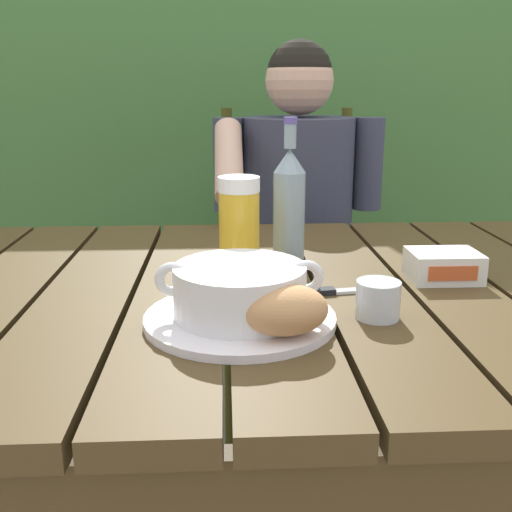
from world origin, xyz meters
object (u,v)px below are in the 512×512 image
(serving_plate, at_px, (240,318))
(beer_glass, at_px, (239,227))
(table_knife, at_px, (333,291))
(chair_near_diner, at_px, (290,265))
(bread_roll, at_px, (288,310))
(person_eating, at_px, (298,215))
(soup_bowl, at_px, (240,289))
(beer_bottle, at_px, (289,205))
(butter_tub, at_px, (443,266))
(water_glass_small, at_px, (378,300))

(serving_plate, height_order, beer_glass, beer_glass)
(table_knife, bearing_deg, chair_near_diner, 87.75)
(serving_plate, height_order, bread_roll, bread_roll)
(beer_glass, bearing_deg, person_eating, 74.33)
(soup_bowl, bearing_deg, person_eating, 77.76)
(bread_roll, bearing_deg, table_knife, 63.43)
(chair_near_diner, distance_m, table_knife, 0.99)
(beer_glass, relative_size, beer_bottle, 0.65)
(person_eating, distance_m, butter_tub, 0.72)
(beer_bottle, distance_m, butter_tub, 0.30)
(serving_plate, distance_m, beer_bottle, 0.32)
(bread_roll, height_order, beer_bottle, beer_bottle)
(beer_glass, distance_m, beer_bottle, 0.12)
(chair_near_diner, distance_m, beer_bottle, 0.87)
(beer_bottle, xyz_separation_m, water_glass_small, (0.10, -0.28, -0.09))
(serving_plate, bearing_deg, soup_bowl, 104.04)
(person_eating, xyz_separation_m, serving_plate, (-0.19, -0.87, 0.04))
(chair_near_diner, xyz_separation_m, table_knife, (-0.04, -0.96, 0.24))
(bread_roll, height_order, butter_tub, bread_roll)
(beer_bottle, xyz_separation_m, butter_tub, (0.26, -0.11, -0.09))
(soup_bowl, xyz_separation_m, beer_bottle, (0.10, 0.29, 0.06))
(chair_near_diner, distance_m, butter_tub, 0.95)
(chair_near_diner, distance_m, beer_glass, 0.94)
(soup_bowl, height_order, table_knife, soup_bowl)
(butter_tub, bearing_deg, chair_near_diner, 100.57)
(serving_plate, distance_m, water_glass_small, 0.20)
(person_eating, distance_m, table_knife, 0.76)
(serving_plate, relative_size, water_glass_small, 4.24)
(water_glass_small, distance_m, table_knife, 0.12)
(chair_near_diner, xyz_separation_m, water_glass_small, (0.01, -1.07, 0.27))
(beer_glass, xyz_separation_m, table_knife, (0.15, -0.10, -0.09))
(soup_bowl, height_order, water_glass_small, soup_bowl)
(water_glass_small, bearing_deg, person_eating, 90.76)
(chair_near_diner, relative_size, serving_plate, 3.60)
(bread_roll, distance_m, butter_tub, 0.39)
(butter_tub, bearing_deg, serving_plate, -153.62)
(table_knife, bearing_deg, beer_bottle, 107.79)
(chair_near_diner, height_order, person_eating, person_eating)
(beer_bottle, bearing_deg, butter_tub, -22.41)
(bread_roll, relative_size, beer_glass, 0.70)
(chair_near_diner, distance_m, water_glass_small, 1.10)
(table_knife, bearing_deg, butter_tub, 17.34)
(beer_glass, height_order, beer_bottle, beer_bottle)
(soup_bowl, xyz_separation_m, butter_tub, (0.36, 0.18, -0.02))
(chair_near_diner, bearing_deg, water_glass_small, -89.55)
(person_eating, bearing_deg, soup_bowl, -102.24)
(person_eating, bearing_deg, butter_tub, -76.20)
(person_eating, bearing_deg, chair_near_diner, 89.15)
(bread_roll, height_order, beer_glass, beer_glass)
(chair_near_diner, bearing_deg, bread_roll, -96.50)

